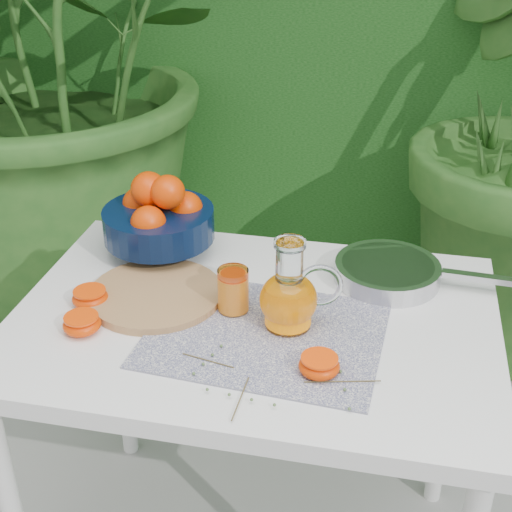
% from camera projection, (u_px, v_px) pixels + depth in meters
% --- Properties ---
extents(potted_plant_left, '(2.37, 2.37, 2.00)m').
position_uv_depth(potted_plant_left, '(57.00, 43.00, 2.56)').
color(potted_plant_left, '#295B1F').
rests_on(potted_plant_left, ground).
extents(white_table, '(1.00, 0.70, 0.75)m').
position_uv_depth(white_table, '(254.00, 347.00, 1.52)').
color(white_table, white).
rests_on(white_table, ground).
extents(placemat, '(0.48, 0.39, 0.00)m').
position_uv_depth(placemat, '(265.00, 334.00, 1.42)').
color(placemat, '#0C0F43').
rests_on(placemat, white_table).
extents(cutting_board, '(0.36, 0.36, 0.02)m').
position_uv_depth(cutting_board, '(156.00, 294.00, 1.53)').
color(cutting_board, '#A7774B').
rests_on(cutting_board, white_table).
extents(fruit_bowl, '(0.27, 0.27, 0.21)m').
position_uv_depth(fruit_bowl, '(159.00, 217.00, 1.67)').
color(fruit_bowl, black).
rests_on(fruit_bowl, white_table).
extents(juice_pitcher, '(0.17, 0.13, 0.19)m').
position_uv_depth(juice_pitcher, '(290.00, 297.00, 1.41)').
color(juice_pitcher, white).
rests_on(juice_pitcher, white_table).
extents(juice_tumbler, '(0.08, 0.08, 0.10)m').
position_uv_depth(juice_tumbler, '(233.00, 291.00, 1.47)').
color(juice_tumbler, white).
rests_on(juice_tumbler, white_table).
extents(saute_pan, '(0.42, 0.25, 0.04)m').
position_uv_depth(saute_pan, '(389.00, 271.00, 1.59)').
color(saute_pan, '#B4B5B9').
rests_on(saute_pan, white_table).
extents(orange_halves, '(0.58, 0.21, 0.04)m').
position_uv_depth(orange_halves, '(158.00, 327.00, 1.41)').
color(orange_halves, '#FA5402').
rests_on(orange_halves, white_table).
extents(thyme_sprigs, '(0.37, 0.22, 0.01)m').
position_uv_depth(thyme_sprigs, '(266.00, 379.00, 1.28)').
color(thyme_sprigs, '#504224').
rests_on(thyme_sprigs, white_table).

